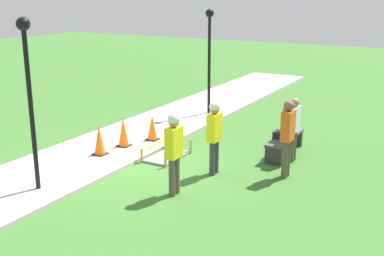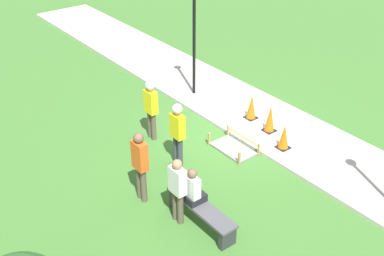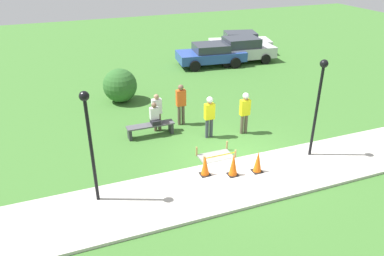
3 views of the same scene
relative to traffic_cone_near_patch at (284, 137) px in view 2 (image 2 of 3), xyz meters
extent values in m
plane|color=#3D702D|center=(1.57, 0.61, -0.45)|extent=(60.00, 60.00, 0.00)
cube|color=#BCB7AD|center=(1.57, -0.72, -0.40)|extent=(28.00, 2.64, 0.10)
cube|color=gray|center=(0.87, 1.04, -0.42)|extent=(1.24, 0.71, 0.06)
cube|color=tan|center=(0.25, 0.68, -0.26)|extent=(0.05, 0.05, 0.38)
cube|color=tan|center=(1.49, 0.68, -0.26)|extent=(0.05, 0.05, 0.38)
cube|color=tan|center=(0.25, 1.39, -0.26)|extent=(0.05, 0.05, 0.38)
cube|color=tan|center=(1.49, 1.39, -0.26)|extent=(0.05, 0.05, 0.38)
cube|color=yellow|center=(0.87, 0.68, -0.17)|extent=(1.24, 0.00, 0.04)
cube|color=black|center=(0.00, 0.00, -0.34)|extent=(0.34, 0.34, 0.02)
cone|color=orange|center=(0.00, 0.00, 0.02)|extent=(0.29, 0.29, 0.69)
cube|color=black|center=(0.87, -0.35, -0.34)|extent=(0.34, 0.34, 0.02)
cone|color=orange|center=(0.87, -0.35, 0.07)|extent=(0.29, 0.29, 0.79)
cube|color=black|center=(1.74, -0.46, -0.34)|extent=(0.34, 0.34, 0.02)
cone|color=orange|center=(1.74, -0.46, 0.05)|extent=(0.29, 0.29, 0.75)
cube|color=#2D2D33|center=(-1.77, 3.60, -0.23)|extent=(0.12, 0.40, 0.44)
cube|color=#2D2D33|center=(-0.03, 3.60, -0.23)|extent=(0.12, 0.40, 0.44)
cube|color=#4C4C51|center=(-0.90, 3.60, 0.02)|extent=(1.94, 0.44, 0.06)
cube|color=black|center=(-0.69, 3.60, 0.14)|extent=(0.34, 0.44, 0.18)
cube|color=silver|center=(-0.69, 3.68, 0.48)|extent=(0.36, 0.20, 0.50)
sphere|color=brown|center=(-0.69, 3.68, 0.84)|extent=(0.21, 0.21, 0.21)
cylinder|color=#383D47|center=(1.19, 2.62, -0.04)|extent=(0.14, 0.14, 0.82)
cylinder|color=#383D47|center=(1.37, 2.62, -0.04)|extent=(0.14, 0.14, 0.82)
cube|color=yellow|center=(1.28, 2.62, 0.69)|extent=(0.40, 0.22, 0.65)
sphere|color=#A37A5B|center=(1.28, 2.62, 1.12)|extent=(0.22, 0.22, 0.22)
sphere|color=white|center=(1.28, 2.62, 1.19)|extent=(0.25, 0.25, 0.25)
cylinder|color=brown|center=(2.67, 2.43, -0.04)|extent=(0.14, 0.14, 0.83)
cylinder|color=brown|center=(2.85, 2.43, -0.04)|extent=(0.14, 0.14, 0.83)
cube|color=yellow|center=(2.76, 2.43, 0.70)|extent=(0.40, 0.22, 0.66)
sphere|color=#A37A5B|center=(2.76, 2.43, 1.15)|extent=(0.22, 0.22, 0.22)
sphere|color=white|center=(2.76, 2.43, 1.21)|extent=(0.26, 0.26, 0.26)
cylinder|color=brown|center=(0.53, 4.16, -0.01)|extent=(0.14, 0.14, 0.89)
cylinder|color=brown|center=(0.71, 4.16, -0.01)|extent=(0.14, 0.14, 0.89)
cube|color=#E55B1E|center=(0.62, 4.16, 0.78)|extent=(0.40, 0.22, 0.70)
sphere|color=brown|center=(0.62, 4.16, 1.25)|extent=(0.24, 0.24, 0.24)
cylinder|color=brown|center=(-0.60, 3.94, -0.06)|extent=(0.14, 0.14, 0.79)
cylinder|color=brown|center=(-0.42, 3.94, -0.06)|extent=(0.14, 0.14, 0.79)
cube|color=silver|center=(-0.51, 3.94, 0.66)|extent=(0.40, 0.22, 0.63)
sphere|color=#A37A5B|center=(-0.51, 3.94, 1.08)|extent=(0.22, 0.22, 0.22)
cylinder|color=black|center=(4.13, -0.15, 1.33)|extent=(0.10, 0.10, 3.36)
camera|label=1|loc=(10.82, 7.45, 3.72)|focal=45.00mm
camera|label=2|loc=(-7.15, 8.74, 6.83)|focal=45.00mm
camera|label=3|loc=(-4.22, -9.74, 6.70)|focal=35.00mm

